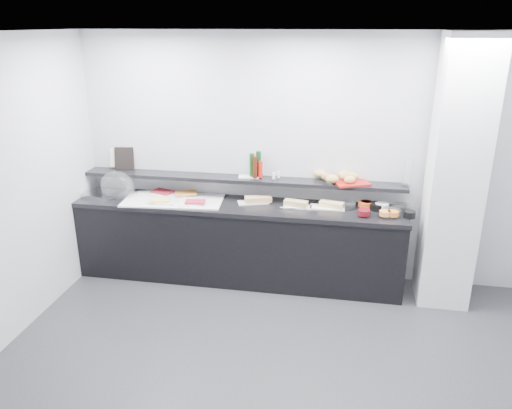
% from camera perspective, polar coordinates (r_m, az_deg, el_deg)
% --- Properties ---
extents(ground, '(5.00, 5.00, 0.00)m').
position_cam_1_polar(ground, '(4.32, 2.60, -19.69)').
color(ground, '#2D2D30').
rests_on(ground, ground).
extents(back_wall, '(5.00, 0.02, 2.70)m').
position_cam_1_polar(back_wall, '(5.50, 5.67, 5.08)').
color(back_wall, '#B6B7BD').
rests_on(back_wall, ground).
extents(ceiling, '(5.00, 5.00, 0.00)m').
position_cam_1_polar(ceiling, '(3.33, 3.36, 18.96)').
color(ceiling, white).
rests_on(ceiling, back_wall).
extents(column, '(0.50, 0.50, 2.70)m').
position_cam_1_polar(column, '(5.26, 21.84, 3.02)').
color(column, silver).
rests_on(column, ground).
extents(buffet_cabinet, '(3.60, 0.60, 0.85)m').
position_cam_1_polar(buffet_cabinet, '(5.63, -2.06, -4.49)').
color(buffet_cabinet, black).
rests_on(buffet_cabinet, ground).
extents(counter_top, '(3.62, 0.62, 0.05)m').
position_cam_1_polar(counter_top, '(5.46, -2.12, -0.19)').
color(counter_top, black).
rests_on(counter_top, buffet_cabinet).
extents(wall_shelf, '(3.60, 0.25, 0.04)m').
position_cam_1_polar(wall_shelf, '(5.54, -1.76, 2.91)').
color(wall_shelf, black).
rests_on(wall_shelf, back_wall).
extents(cloche_base, '(0.49, 0.40, 0.04)m').
position_cam_1_polar(cloche_base, '(5.95, -17.17, 1.09)').
color(cloche_base, '#AFB2B6').
rests_on(cloche_base, counter_top).
extents(cloche_dome, '(0.44, 0.31, 0.34)m').
position_cam_1_polar(cloche_dome, '(5.86, -15.56, 2.05)').
color(cloche_dome, white).
rests_on(cloche_dome, cloche_base).
extents(linen_runner, '(1.13, 0.61, 0.01)m').
position_cam_1_polar(linen_runner, '(5.61, -9.44, 0.47)').
color(linen_runner, silver).
rests_on(linen_runner, counter_top).
extents(platter_meat_a, '(0.38, 0.32, 0.01)m').
position_cam_1_polar(platter_meat_a, '(5.83, -11.79, 1.23)').
color(platter_meat_a, white).
rests_on(platter_meat_a, linen_runner).
extents(food_meat_a, '(0.27, 0.21, 0.02)m').
position_cam_1_polar(food_meat_a, '(5.82, -10.61, 1.46)').
color(food_meat_a, maroon).
rests_on(food_meat_a, platter_meat_a).
extents(platter_salmon, '(0.34, 0.28, 0.01)m').
position_cam_1_polar(platter_salmon, '(5.77, -9.28, 1.18)').
color(platter_salmon, silver).
rests_on(platter_salmon, linen_runner).
extents(food_salmon, '(0.28, 0.23, 0.02)m').
position_cam_1_polar(food_salmon, '(5.73, -8.02, 1.31)').
color(food_salmon, orange).
rests_on(food_salmon, platter_salmon).
extents(platter_cheese, '(0.32, 0.22, 0.01)m').
position_cam_1_polar(platter_cheese, '(5.56, -10.68, 0.39)').
color(platter_cheese, silver).
rests_on(platter_cheese, linen_runner).
extents(food_cheese, '(0.23, 0.18, 0.02)m').
position_cam_1_polar(food_cheese, '(5.53, -10.94, 0.46)').
color(food_cheese, '#EADB5B').
rests_on(food_cheese, platter_cheese).
extents(platter_meat_b, '(0.33, 0.27, 0.01)m').
position_cam_1_polar(platter_meat_b, '(5.46, -7.39, 0.18)').
color(platter_meat_b, white).
rests_on(platter_meat_b, linen_runner).
extents(food_meat_b, '(0.23, 0.16, 0.02)m').
position_cam_1_polar(food_meat_b, '(5.43, -6.96, 0.31)').
color(food_meat_b, maroon).
rests_on(food_meat_b, platter_meat_b).
extents(sandwich_plate_left, '(0.36, 0.25, 0.01)m').
position_cam_1_polar(sandwich_plate_left, '(5.48, -0.32, 0.26)').
color(sandwich_plate_left, white).
rests_on(sandwich_plate_left, counter_top).
extents(sandwich_food_left, '(0.31, 0.20, 0.06)m').
position_cam_1_polar(sandwich_food_left, '(5.46, 0.25, 0.62)').
color(sandwich_food_left, tan).
rests_on(sandwich_food_left, sandwich_plate_left).
extents(tongs_left, '(0.16, 0.03, 0.01)m').
position_cam_1_polar(tongs_left, '(5.49, -0.96, 0.43)').
color(tongs_left, '#B1B2B8').
rests_on(tongs_left, sandwich_plate_left).
extents(sandwich_plate_mid, '(0.30, 0.13, 0.01)m').
position_cam_1_polar(sandwich_plate_mid, '(5.36, 4.77, -0.25)').
color(sandwich_plate_mid, silver).
rests_on(sandwich_plate_mid, counter_top).
extents(sandwich_food_mid, '(0.26, 0.14, 0.06)m').
position_cam_1_polar(sandwich_food_mid, '(5.35, 4.57, 0.14)').
color(sandwich_food_mid, tan).
rests_on(sandwich_food_mid, sandwich_plate_mid).
extents(tongs_mid, '(0.16, 0.03, 0.01)m').
position_cam_1_polar(tongs_mid, '(5.30, 3.64, -0.35)').
color(tongs_mid, silver).
rests_on(tongs_mid, sandwich_plate_mid).
extents(sandwich_plate_right, '(0.37, 0.16, 0.01)m').
position_cam_1_polar(sandwich_plate_right, '(5.38, 8.16, -0.34)').
color(sandwich_plate_right, white).
rests_on(sandwich_plate_right, counter_top).
extents(sandwich_food_right, '(0.27, 0.15, 0.06)m').
position_cam_1_polar(sandwich_food_right, '(5.36, 8.63, -0.00)').
color(sandwich_food_right, '#E3C577').
rests_on(sandwich_food_right, sandwich_plate_right).
extents(tongs_right, '(0.16, 0.03, 0.01)m').
position_cam_1_polar(tongs_right, '(5.38, 7.51, -0.17)').
color(tongs_right, silver).
rests_on(tongs_right, sandwich_plate_right).
extents(bowl_glass_fruit, '(0.20, 0.20, 0.07)m').
position_cam_1_polar(bowl_glass_fruit, '(5.39, 10.43, -0.11)').
color(bowl_glass_fruit, white).
rests_on(bowl_glass_fruit, counter_top).
extents(fill_glass_fruit, '(0.18, 0.18, 0.05)m').
position_cam_1_polar(fill_glass_fruit, '(5.43, 12.32, 0.03)').
color(fill_glass_fruit, '#D44B1C').
rests_on(fill_glass_fruit, bowl_glass_fruit).
extents(bowl_black_jam, '(0.18, 0.18, 0.07)m').
position_cam_1_polar(bowl_black_jam, '(5.42, 13.66, -0.22)').
color(bowl_black_jam, black).
rests_on(bowl_black_jam, counter_top).
extents(fill_black_jam, '(0.15, 0.15, 0.05)m').
position_cam_1_polar(fill_black_jam, '(5.45, 12.53, 0.10)').
color(fill_black_jam, '#580F0C').
rests_on(fill_black_jam, bowl_black_jam).
extents(bowl_glass_cream, '(0.24, 0.24, 0.07)m').
position_cam_1_polar(bowl_glass_cream, '(5.45, 16.26, -0.35)').
color(bowl_glass_cream, silver).
rests_on(bowl_glass_cream, counter_top).
extents(fill_glass_cream, '(0.19, 0.19, 0.05)m').
position_cam_1_polar(fill_glass_cream, '(5.43, 14.19, -0.11)').
color(fill_glass_cream, white).
rests_on(fill_glass_cream, bowl_glass_cream).
extents(bowl_red_jam, '(0.15, 0.15, 0.07)m').
position_cam_1_polar(bowl_red_jam, '(5.23, 12.27, -0.88)').
color(bowl_red_jam, maroon).
rests_on(bowl_red_jam, counter_top).
extents(fill_red_jam, '(0.13, 0.13, 0.05)m').
position_cam_1_polar(fill_red_jam, '(5.19, 12.24, -0.89)').
color(fill_red_jam, '#510B11').
rests_on(fill_red_jam, bowl_red_jam).
extents(bowl_glass_salmon, '(0.19, 0.19, 0.07)m').
position_cam_1_polar(bowl_glass_salmon, '(5.27, 15.19, -0.95)').
color(bowl_glass_salmon, white).
rests_on(bowl_glass_salmon, counter_top).
extents(fill_glass_salmon, '(0.14, 0.14, 0.05)m').
position_cam_1_polar(fill_glass_salmon, '(5.22, 14.53, -0.97)').
color(fill_glass_salmon, '#F7963C').
rests_on(fill_glass_salmon, bowl_glass_salmon).
extents(bowl_black_fruit, '(0.15, 0.15, 0.07)m').
position_cam_1_polar(bowl_black_fruit, '(5.29, 17.14, -1.08)').
color(bowl_black_fruit, black).
rests_on(bowl_black_fruit, counter_top).
extents(fill_black_fruit, '(0.13, 0.13, 0.05)m').
position_cam_1_polar(fill_black_fruit, '(5.23, 15.39, -1.00)').
color(fill_black_fruit, orange).
rests_on(fill_black_fruit, bowl_black_fruit).
extents(framed_print, '(0.23, 0.11, 0.26)m').
position_cam_1_polar(framed_print, '(6.01, -14.83, 5.12)').
color(framed_print, black).
rests_on(framed_print, wall_shelf).
extents(print_art, '(0.16, 0.07, 0.22)m').
position_cam_1_polar(print_art, '(6.08, -15.62, 5.20)').
color(print_art, beige).
rests_on(print_art, framed_print).
extents(condiment_tray, '(0.24, 0.17, 0.01)m').
position_cam_1_polar(condiment_tray, '(5.55, -0.82, 3.22)').
color(condiment_tray, silver).
rests_on(condiment_tray, wall_shelf).
extents(bottle_green_a, '(0.06, 0.06, 0.26)m').
position_cam_1_polar(bottle_green_a, '(5.50, -0.47, 4.54)').
color(bottle_green_a, '#123A10').
rests_on(bottle_green_a, condiment_tray).
extents(bottle_brown, '(0.06, 0.06, 0.24)m').
position_cam_1_polar(bottle_brown, '(5.45, -0.12, 4.31)').
color(bottle_brown, '#3E170B').
rests_on(bottle_brown, condiment_tray).
extents(bottle_green_b, '(0.08, 0.08, 0.28)m').
position_cam_1_polar(bottle_green_b, '(5.51, 0.29, 4.70)').
color(bottle_green_b, '#0E3618').
rests_on(bottle_green_b, condiment_tray).
extents(bottle_hot, '(0.06, 0.06, 0.18)m').
position_cam_1_polar(bottle_hot, '(5.47, 0.51, 4.03)').
color(bottle_hot, red).
rests_on(bottle_hot, condiment_tray).
extents(shaker_salt, '(0.03, 0.03, 0.07)m').
position_cam_1_polar(shaker_salt, '(5.47, 2.59, 3.41)').
color(shaker_salt, silver).
rests_on(shaker_salt, condiment_tray).
extents(shaker_pepper, '(0.04, 0.04, 0.07)m').
position_cam_1_polar(shaker_pepper, '(5.43, 2.05, 3.29)').
color(shaker_pepper, white).
rests_on(shaker_pepper, condiment_tray).
extents(bread_tray, '(0.43, 0.37, 0.02)m').
position_cam_1_polar(bread_tray, '(5.41, 10.83, 2.46)').
color(bread_tray, '#A31711').
rests_on(bread_tray, wall_shelf).
extents(bread_roll_nw, '(0.17, 0.13, 0.08)m').
position_cam_1_polar(bread_roll_nw, '(5.50, 7.36, 3.50)').
color(bread_roll_nw, '#BA9647').
rests_on(bread_roll_nw, bread_tray).
extents(bread_roll_n, '(0.15, 0.11, 0.08)m').
position_cam_1_polar(bread_roll_n, '(5.47, 11.00, 3.21)').
color(bread_roll_n, '#B58C45').
rests_on(bread_roll_n, bread_tray).
extents(bread_roll_ne, '(0.15, 0.12, 0.08)m').
position_cam_1_polar(bread_roll_ne, '(5.50, 9.99, 3.38)').
color(bread_roll_ne, tan).
rests_on(bread_roll_ne, bread_tray).
extents(bread_roll_sw, '(0.15, 0.12, 0.08)m').
position_cam_1_polar(bread_roll_sw, '(5.36, 8.74, 2.98)').
color(bread_roll_sw, tan).
rests_on(bread_roll_sw, bread_tray).
extents(bread_roll_s, '(0.16, 0.13, 0.08)m').
position_cam_1_polar(bread_roll_s, '(5.32, 8.70, 2.87)').
color(bread_roll_s, '#B38E44').
rests_on(bread_roll_s, bread_tray).
extents(bread_roll_se, '(0.14, 0.11, 0.08)m').
position_cam_1_polar(bread_roll_se, '(5.34, 10.68, 2.81)').
color(bread_roll_se, tan).
rests_on(bread_roll_se, bread_tray).
extents(bread_roll_midw, '(0.14, 0.11, 0.08)m').
position_cam_1_polar(bread_roll_midw, '(5.40, 8.06, 3.17)').
color(bread_roll_midw, '#AF7B42').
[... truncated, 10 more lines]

